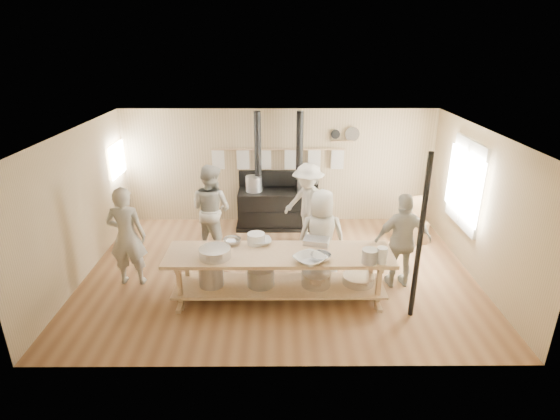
{
  "coord_description": "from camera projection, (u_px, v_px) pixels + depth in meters",
  "views": [
    {
      "loc": [
        -0.02,
        -7.08,
        4.03
      ],
      "look_at": [
        0.02,
        0.2,
        1.15
      ],
      "focal_mm": 28.0,
      "sensor_mm": 36.0,
      "label": 1
    }
  ],
  "objects": [
    {
      "name": "mixing_bowl_large",
      "position": [
        215.0,
        253.0,
        6.74
      ],
      "size": [
        0.63,
        0.63,
        0.16
      ],
      "primitive_type": "cylinder",
      "rotation": [
        0.0,
        0.0,
        0.36
      ],
      "color": "silver",
      "rests_on": "prep_table"
    },
    {
      "name": "support_post",
      "position": [
        420.0,
        239.0,
        6.34
      ],
      "size": [
        0.08,
        0.08,
        2.6
      ],
      "primitive_type": "cylinder",
      "color": "black",
      "rests_on": "ground"
    },
    {
      "name": "ground",
      "position": [
        279.0,
        272.0,
        8.07
      ],
      "size": [
        7.0,
        7.0,
        0.0
      ],
      "primitive_type": "plane",
      "color": "brown",
      "rests_on": "ground"
    },
    {
      "name": "bucket_galv",
      "position": [
        370.0,
        256.0,
        6.57
      ],
      "size": [
        0.31,
        0.31,
        0.22
      ],
      "primitive_type": "cylinder",
      "rotation": [
        0.0,
        0.0,
        0.38
      ],
      "color": "gray",
      "rests_on": "prep_table"
    },
    {
      "name": "pitcher",
      "position": [
        382.0,
        255.0,
        6.57
      ],
      "size": [
        0.16,
        0.16,
        0.25
      ],
      "primitive_type": "cylinder",
      "rotation": [
        0.0,
        0.0,
        0.01
      ],
      "color": "silver",
      "rests_on": "prep_table"
    },
    {
      "name": "bowl_steel_a",
      "position": [
        232.0,
        241.0,
        7.2
      ],
      "size": [
        0.41,
        0.41,
        0.09
      ],
      "primitive_type": "imported",
      "rotation": [
        0.0,
        0.0,
        1.0
      ],
      "color": "silver",
      "rests_on": "prep_table"
    },
    {
      "name": "bowl_white_a",
      "position": [
        261.0,
        241.0,
        7.21
      ],
      "size": [
        0.4,
        0.4,
        0.09
      ],
      "primitive_type": "imported",
      "rotation": [
        0.0,
        0.0,
        0.16
      ],
      "color": "silver",
      "rests_on": "prep_table"
    },
    {
      "name": "towel_rail",
      "position": [
        279.0,
        156.0,
        9.72
      ],
      "size": [
        3.0,
        0.04,
        0.47
      ],
      "color": "#A1835C",
      "rests_on": "ground"
    },
    {
      "name": "window_right",
      "position": [
        466.0,
        184.0,
        8.09
      ],
      "size": [
        0.09,
        1.5,
        1.65
      ],
      "color": "beige",
      "rests_on": "ground"
    },
    {
      "name": "back_wall_shelf",
      "position": [
        345.0,
        136.0,
        9.6
      ],
      "size": [
        0.63,
        0.14,
        0.32
      ],
      "color": "#A1835C",
      "rests_on": "ground"
    },
    {
      "name": "stove",
      "position": [
        278.0,
        205.0,
        9.84
      ],
      "size": [
        1.9,
        0.75,
        2.6
      ],
      "color": "black",
      "rests_on": "ground"
    },
    {
      "name": "deep_bowl_enamel",
      "position": [
        256.0,
        239.0,
        7.19
      ],
      "size": [
        0.37,
        0.37,
        0.18
      ],
      "primitive_type": "cylinder",
      "rotation": [
        0.0,
        0.0,
        0.33
      ],
      "color": "silver",
      "rests_on": "prep_table"
    },
    {
      "name": "room_shell",
      "position": [
        279.0,
        188.0,
        7.47
      ],
      "size": [
        7.0,
        7.0,
        7.0
      ],
      "color": "tan",
      "rests_on": "ground"
    },
    {
      "name": "left_opening",
      "position": [
        118.0,
        160.0,
        9.32
      ],
      "size": [
        0.0,
        0.9,
        0.9
      ],
      "color": "white",
      "rests_on": "ground"
    },
    {
      "name": "chair",
      "position": [
        413.0,
        229.0,
        9.19
      ],
      "size": [
        0.51,
        0.51,
        0.94
      ],
      "rotation": [
        0.0,
        0.0,
        0.17
      ],
      "color": "brown",
      "rests_on": "ground"
    },
    {
      "name": "bowl_white_b",
      "position": [
        310.0,
        259.0,
        6.59
      ],
      "size": [
        0.64,
        0.64,
        0.11
      ],
      "primitive_type": "imported",
      "rotation": [
        0.0,
        0.0,
        2.29
      ],
      "color": "silver",
      "rests_on": "prep_table"
    },
    {
      "name": "roasting_pan",
      "position": [
        316.0,
        241.0,
        7.21
      ],
      "size": [
        0.47,
        0.37,
        0.09
      ],
      "primitive_type": "cube",
      "rotation": [
        0.0,
        0.0,
        -0.26
      ],
      "color": "#B2B2B7",
      "rests_on": "prep_table"
    },
    {
      "name": "cook_center",
      "position": [
        321.0,
        237.0,
        7.51
      ],
      "size": [
        0.83,
        0.55,
        1.67
      ],
      "primitive_type": "imported",
      "rotation": [
        0.0,
        0.0,
        3.12
      ],
      "color": "#A6A293",
      "rests_on": "ground"
    },
    {
      "name": "cook_left",
      "position": [
        211.0,
        209.0,
        8.55
      ],
      "size": [
        1.1,
        1.03,
        1.8
      ],
      "primitive_type": "imported",
      "rotation": [
        0.0,
        0.0,
        2.62
      ],
      "color": "#A6A293",
      "rests_on": "ground"
    },
    {
      "name": "cook_right",
      "position": [
        403.0,
        241.0,
        7.34
      ],
      "size": [
        1.01,
        0.48,
        1.68
      ],
      "primitive_type": "imported",
      "rotation": [
        0.0,
        0.0,
        3.22
      ],
      "color": "#A6A293",
      "rests_on": "ground"
    },
    {
      "name": "bowl_steel_b",
      "position": [
        321.0,
        257.0,
        6.67
      ],
      "size": [
        0.45,
        0.45,
        0.1
      ],
      "primitive_type": "imported",
      "rotation": [
        0.0,
        0.0,
        3.78
      ],
      "color": "silver",
      "rests_on": "prep_table"
    },
    {
      "name": "cook_by_window",
      "position": [
        308.0,
        205.0,
        8.85
      ],
      "size": [
        1.27,
        1.22,
        1.73
      ],
      "primitive_type": "imported",
      "rotation": [
        0.0,
        0.0,
        -0.71
      ],
      "color": "#A6A293",
      "rests_on": "ground"
    },
    {
      "name": "prep_table",
      "position": [
        279.0,
        271.0,
        7.04
      ],
      "size": [
        3.6,
        0.9,
        0.85
      ],
      "color": "#A1835C",
      "rests_on": "ground"
    },
    {
      "name": "cook_far_left",
      "position": [
        127.0,
        237.0,
        7.4
      ],
      "size": [
        0.65,
        0.43,
        1.77
      ],
      "primitive_type": "imported",
      "rotation": [
        0.0,
        0.0,
        3.14
      ],
      "color": "#A6A293",
      "rests_on": "ground"
    }
  ]
}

